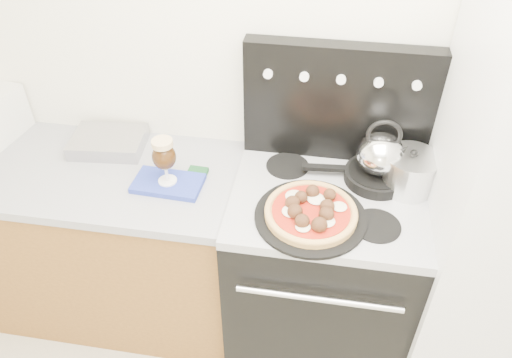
% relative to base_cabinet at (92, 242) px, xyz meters
% --- Properties ---
extents(room_shell, '(3.52, 3.01, 2.52)m').
position_rel_base_cabinet_xyz_m(room_shell, '(1.02, -0.91, 0.82)').
color(room_shell, beige).
rests_on(room_shell, ground).
extents(base_cabinet, '(1.45, 0.60, 0.86)m').
position_rel_base_cabinet_xyz_m(base_cabinet, '(0.00, 0.00, 0.00)').
color(base_cabinet, brown).
rests_on(base_cabinet, ground).
extents(countertop, '(1.48, 0.63, 0.04)m').
position_rel_base_cabinet_xyz_m(countertop, '(0.00, 0.00, 0.45)').
color(countertop, '#9A9AA2').
rests_on(countertop, base_cabinet).
extents(stove_body, '(0.76, 0.65, 0.88)m').
position_rel_base_cabinet_xyz_m(stove_body, '(1.10, -0.02, 0.01)').
color(stove_body, black).
rests_on(stove_body, ground).
extents(cooktop, '(0.76, 0.65, 0.04)m').
position_rel_base_cabinet_xyz_m(cooktop, '(1.10, -0.02, 0.47)').
color(cooktop, '#ADADB2').
rests_on(cooktop, stove_body).
extents(backguard, '(0.76, 0.08, 0.50)m').
position_rel_base_cabinet_xyz_m(backguard, '(1.10, 0.25, 0.74)').
color(backguard, black).
rests_on(backguard, cooktop).
extents(foil_sheet, '(0.33, 0.26, 0.06)m').
position_rel_base_cabinet_xyz_m(foil_sheet, '(0.12, 0.16, 0.50)').
color(foil_sheet, silver).
rests_on(foil_sheet, countertop).
extents(oven_mitt, '(0.28, 0.17, 0.02)m').
position_rel_base_cabinet_xyz_m(oven_mitt, '(0.46, -0.06, 0.48)').
color(oven_mitt, '#293AA9').
rests_on(oven_mitt, countertop).
extents(beer_glass, '(0.10, 0.10, 0.20)m').
position_rel_base_cabinet_xyz_m(beer_glass, '(0.46, -0.06, 0.60)').
color(beer_glass, '#311A08').
rests_on(beer_glass, oven_mitt).
extents(pizza_pan, '(0.47, 0.47, 0.01)m').
position_rel_base_cabinet_xyz_m(pizza_pan, '(1.04, -0.17, 0.50)').
color(pizza_pan, black).
rests_on(pizza_pan, cooktop).
extents(pizza, '(0.43, 0.43, 0.05)m').
position_rel_base_cabinet_xyz_m(pizza, '(1.04, -0.17, 0.53)').
color(pizza, gold).
rests_on(pizza, pizza_pan).
extents(skillet, '(0.27, 0.27, 0.05)m').
position_rel_base_cabinet_xyz_m(skillet, '(1.29, 0.09, 0.51)').
color(skillet, black).
rests_on(skillet, cooktop).
extents(tea_kettle, '(0.22, 0.22, 0.20)m').
position_rel_base_cabinet_xyz_m(tea_kettle, '(1.29, 0.09, 0.64)').
color(tea_kettle, silver).
rests_on(tea_kettle, skillet).
extents(stock_pot, '(0.23, 0.23, 0.15)m').
position_rel_base_cabinet_xyz_m(stock_pot, '(1.40, 0.06, 0.56)').
color(stock_pot, silver).
rests_on(stock_pot, cooktop).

